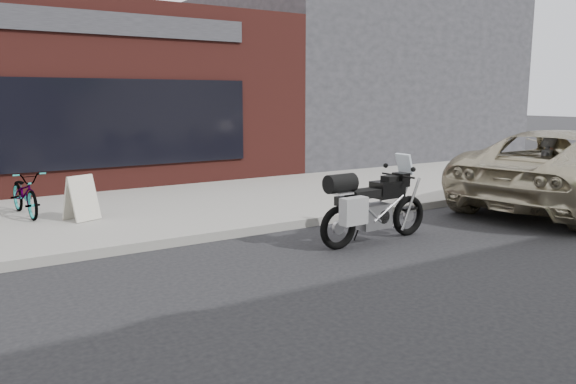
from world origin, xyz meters
The scene contains 9 objects.
ground centered at (0.00, 0.00, 0.00)m, with size 120.00×120.00×0.00m, color black.
near_sidewalk centered at (0.00, 7.00, 0.07)m, with size 44.00×6.00×0.15m, color gray.
storefront centered at (-2.00, 13.98, 2.25)m, with size 14.00×10.07×4.50m.
neighbour_building centered at (10.00, 14.00, 3.00)m, with size 10.00×10.00×6.00m, color #28282E.
motorcycle centered at (1.86, 2.57, 0.60)m, with size 2.20×0.77×1.39m.
minivan centered at (7.25, 2.60, 0.81)m, with size 2.70×5.86×1.63m, color tan.
pedestrian centered at (6.50, 2.65, 0.78)m, with size 0.57×0.38×1.57m, color slate.
bicycle_front centered at (-2.50, 7.01, 0.56)m, with size 0.55×1.57×0.82m, color gray.
sandwich_sign centered at (-1.72, 6.12, 0.54)m, with size 0.63×0.60×0.79m.
Camera 1 is at (-3.85, -4.02, 2.29)m, focal length 35.00 mm.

